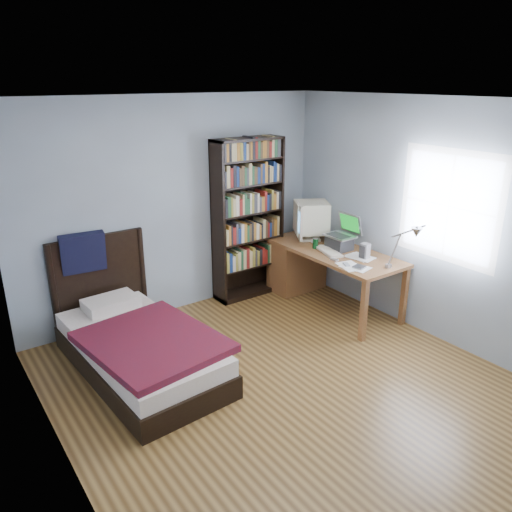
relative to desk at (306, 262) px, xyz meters
The scene contains 14 objects.
room 2.29m from the desk, 133.90° to the right, with size 4.20×4.24×2.50m.
desk is the anchor object (origin of this frame).
crt_monitor 0.59m from the desk, ahead, with size 0.59×0.54×0.49m.
laptop 0.67m from the desk, 80.02° to the right, with size 0.34×0.35×0.42m.
desk_lamp 1.78m from the desk, 91.33° to the right, with size 0.22×0.49×0.58m.
keyboard 0.63m from the desk, 102.03° to the right, with size 0.17×0.42×0.03m, color beige.
speaker 1.00m from the desk, 85.31° to the right, with size 0.09×0.09×0.18m, color gray.
soda_can 0.51m from the desk, 113.13° to the right, with size 0.07×0.07×0.12m, color #07340E.
mouse 0.37m from the desk, 97.71° to the right, with size 0.07×0.12×0.04m, color silver.
phone_silver 0.86m from the desk, 108.03° to the right, with size 0.05×0.09×0.02m, color #B1B1B6.
phone_grey 1.04m from the desk, 104.83° to the right, with size 0.05×0.10×0.02m, color gray.
external_drive 1.16m from the desk, 100.40° to the right, with size 0.11×0.11×0.02m, color gray.
bookshelf 0.94m from the desk, 146.72° to the left, with size 0.90×0.30×1.99m.
bed 2.52m from the desk, behind, with size 1.19×2.08×1.16m.
Camera 1 is at (-2.49, -2.97, 2.67)m, focal length 35.00 mm.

